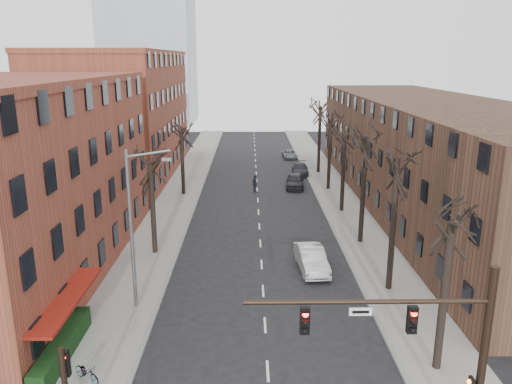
{
  "coord_description": "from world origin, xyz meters",
  "views": [
    {
      "loc": [
        -0.77,
        -15.53,
        13.57
      ],
      "look_at": [
        -0.33,
        20.18,
        4.0
      ],
      "focal_mm": 35.0,
      "sensor_mm": 36.0,
      "label": 1
    }
  ],
  "objects_px": {
    "silver_sedan": "(311,259)",
    "bicycle": "(87,372)",
    "parked_car_mid": "(300,169)",
    "parked_car_near": "(295,181)"
  },
  "relations": [
    {
      "from": "silver_sedan",
      "to": "bicycle",
      "type": "height_order",
      "value": "silver_sedan"
    },
    {
      "from": "parked_car_mid",
      "to": "bicycle",
      "type": "height_order",
      "value": "parked_car_mid"
    },
    {
      "from": "parked_car_near",
      "to": "bicycle",
      "type": "height_order",
      "value": "parked_car_near"
    },
    {
      "from": "bicycle",
      "to": "parked_car_mid",
      "type": "bearing_deg",
      "value": 18.39
    },
    {
      "from": "silver_sedan",
      "to": "bicycle",
      "type": "xyz_separation_m",
      "value": [
        -11.07,
        -11.87,
        -0.22
      ]
    },
    {
      "from": "parked_car_near",
      "to": "silver_sedan",
      "type": "bearing_deg",
      "value": -87.12
    },
    {
      "from": "parked_car_mid",
      "to": "parked_car_near",
      "type": "bearing_deg",
      "value": -97.37
    },
    {
      "from": "bicycle",
      "to": "silver_sedan",
      "type": "bearing_deg",
      "value": -6.48
    },
    {
      "from": "silver_sedan",
      "to": "parked_car_mid",
      "type": "xyz_separation_m",
      "value": [
        2.02,
        28.13,
        -0.1
      ]
    },
    {
      "from": "silver_sedan",
      "to": "bicycle",
      "type": "distance_m",
      "value": 16.24
    }
  ]
}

